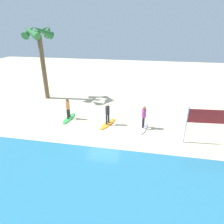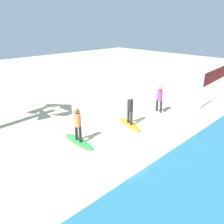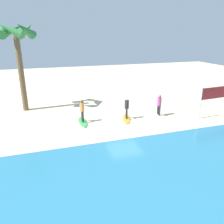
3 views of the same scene
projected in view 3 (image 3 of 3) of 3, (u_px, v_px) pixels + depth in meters
ground_plane at (125, 121)px, 16.64m from camera, size 60.00×60.00×0.00m
surfboard_white at (158, 115)px, 17.59m from camera, size 0.81×2.15×0.09m
surfer_white at (159, 103)px, 17.26m from camera, size 0.32×0.46×1.64m
surfboard_orange at (126, 119)px, 16.89m from camera, size 1.19×2.17×0.09m
surfer_orange at (127, 106)px, 16.56m from camera, size 0.32×0.44×1.64m
surfboard_green at (83, 122)px, 16.28m from camera, size 0.61×2.11×0.09m
surfer_green at (82, 109)px, 15.95m from camera, size 0.32×0.46×1.64m
palm_tree at (17, 40)px, 17.09m from camera, size 2.88×3.03×7.12m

